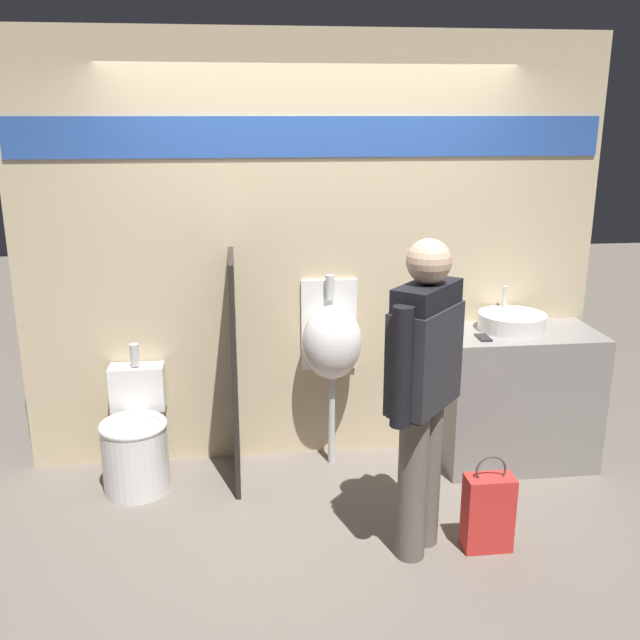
% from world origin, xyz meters
% --- Properties ---
extents(ground_plane, '(16.00, 16.00, 0.00)m').
position_xyz_m(ground_plane, '(0.00, 0.00, 0.00)').
color(ground_plane, '#70665B').
extents(display_wall, '(3.67, 0.07, 2.70)m').
position_xyz_m(display_wall, '(0.00, 0.60, 1.36)').
color(display_wall, beige).
rests_on(display_wall, ground_plane).
extents(sink_counter, '(0.97, 0.54, 0.89)m').
position_xyz_m(sink_counter, '(1.30, 0.30, 0.45)').
color(sink_counter, gray).
rests_on(sink_counter, ground_plane).
extents(sink_basin, '(0.43, 0.43, 0.25)m').
position_xyz_m(sink_basin, '(1.25, 0.35, 0.95)').
color(sink_basin, white).
rests_on(sink_basin, sink_counter).
extents(cell_phone, '(0.07, 0.14, 0.01)m').
position_xyz_m(cell_phone, '(1.01, 0.19, 0.90)').
color(cell_phone, '#232328').
rests_on(cell_phone, sink_counter).
extents(divider_near_counter, '(0.03, 0.57, 1.42)m').
position_xyz_m(divider_near_counter, '(-0.51, 0.28, 0.71)').
color(divider_near_counter, '#28231E').
rests_on(divider_near_counter, ground_plane).
extents(urinal_near_counter, '(0.38, 0.32, 1.24)m').
position_xyz_m(urinal_near_counter, '(0.10, 0.42, 0.83)').
color(urinal_near_counter, silver).
rests_on(urinal_near_counter, ground_plane).
extents(toilet, '(0.41, 0.57, 0.85)m').
position_xyz_m(toilet, '(-1.12, 0.24, 0.29)').
color(toilet, white).
rests_on(toilet, ground_plane).
extents(person_in_vest, '(0.45, 0.47, 1.66)m').
position_xyz_m(person_in_vest, '(0.43, -0.60, 0.96)').
color(person_in_vest, '#666056').
rests_on(person_in_vest, ground_plane).
extents(shopping_bag, '(0.25, 0.14, 0.54)m').
position_xyz_m(shopping_bag, '(0.79, -0.65, 0.21)').
color(shopping_bag, red).
rests_on(shopping_bag, ground_plane).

